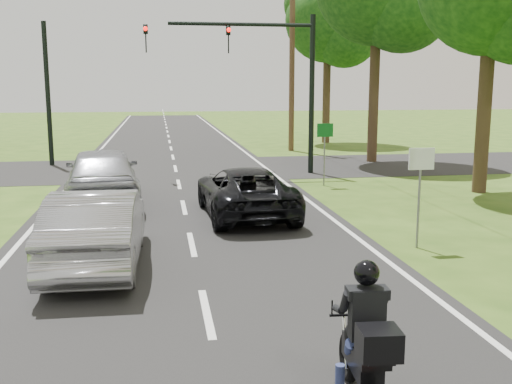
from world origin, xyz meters
The scene contains 13 objects.
ground centered at (0.00, 0.00, 0.00)m, with size 140.00×140.00×0.00m, color #304F16.
road centered at (0.00, 10.00, 0.01)m, with size 8.00×100.00×0.01m, color black.
cross_road centered at (0.00, 16.00, 0.01)m, with size 60.00×7.00×0.01m, color black.
motorcycle_rider centered at (1.41, -3.06, 0.66)m, with size 0.56×1.94×1.67m.
dark_suv centered at (1.56, 6.67, 0.66)m, with size 2.14×4.65×1.29m, color black.
silver_sedan centered at (-1.84, 2.72, 0.75)m, with size 1.56×4.47×1.47m, color #A3A4A8.
silver_suv centered at (-2.25, 8.74, 0.86)m, with size 2.01×5.00×1.70m, color #A6A7AE.
traffic_signal centered at (3.34, 14.00, 4.14)m, with size 6.38×0.44×6.00m.
signal_pole_far centered at (-5.20, 18.00, 3.00)m, with size 0.20×0.20×6.00m, color black.
utility_pole_far centered at (6.20, 22.00, 5.08)m, with size 1.60×0.28×10.00m.
sign_white centered at (4.70, 2.98, 1.60)m, with size 0.55×0.07×2.12m.
sign_green centered at (4.90, 10.98, 1.60)m, with size 0.55×0.07×2.12m.
tree_row_e centered at (9.48, 25.78, 6.83)m, with size 5.28×5.12×9.61m.
Camera 1 is at (-0.64, -8.57, 3.40)m, focal length 42.00 mm.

